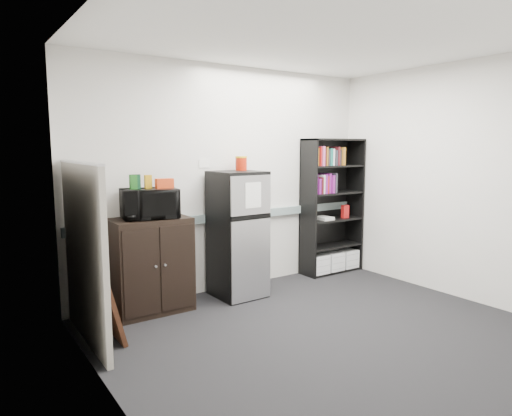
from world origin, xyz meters
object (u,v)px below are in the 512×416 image
Objects in this scene: microwave at (149,204)px; refrigerator at (238,234)px; bookshelf at (332,207)px; cabinet at (151,265)px; cubicle_partition at (85,254)px.

refrigerator is (1.04, -0.06, -0.43)m from microwave.
bookshelf reaches higher than microwave.
cabinet is 1.07m from refrigerator.
bookshelf is 1.84× the size of cabinet.
refrigerator is (-1.62, -0.14, -0.18)m from bookshelf.
cabinet is (0.77, 0.42, -0.31)m from cubicle_partition.
bookshelf reaches higher than cabinet.
bookshelf reaches higher than refrigerator.
bookshelf is 2.70m from cabinet.
refrigerator is at bearing 10.70° from cubicle_partition.
cubicle_partition is at bearing -171.94° from bookshelf.
cubicle_partition is at bearing -151.20° from cabinet.
microwave is (0.77, 0.40, 0.35)m from cubicle_partition.
microwave is at bearing 175.35° from refrigerator.
microwave is (0.00, -0.02, 0.66)m from cabinet.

